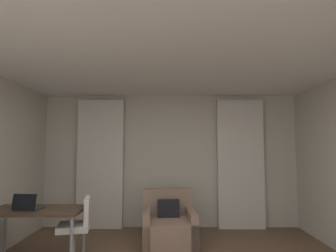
# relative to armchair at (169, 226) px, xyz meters

# --- Properties ---
(wall_window) EXTENTS (5.12, 0.06, 2.60)m
(wall_window) POSITION_rel_armchair_xyz_m (0.03, 0.95, 1.03)
(wall_window) COLOR beige
(wall_window) RESTS_ON ground
(ceiling) EXTENTS (5.12, 6.12, 0.06)m
(ceiling) POSITION_rel_armchair_xyz_m (0.03, -2.08, 2.36)
(ceiling) COLOR white
(ceiling) RESTS_ON wall_left
(curtain_left_panel) EXTENTS (0.90, 0.06, 2.50)m
(curtain_left_panel) POSITION_rel_armchair_xyz_m (-1.35, 0.82, 0.98)
(curtain_left_panel) COLOR silver
(curtain_left_panel) RESTS_ON ground
(curtain_right_panel) EXTENTS (0.90, 0.06, 2.50)m
(curtain_right_panel) POSITION_rel_armchair_xyz_m (1.40, 0.82, 0.98)
(curtain_right_panel) COLOR silver
(curtain_right_panel) RESTS_ON ground
(armchair) EXTENTS (0.90, 0.91, 0.84)m
(armchair) POSITION_rel_armchair_xyz_m (0.00, 0.00, 0.00)
(armchair) COLOR #997A66
(armchair) RESTS_ON ground
(desk) EXTENTS (1.22, 0.60, 0.74)m
(desk) POSITION_rel_armchair_xyz_m (-1.76, -0.86, 0.40)
(desk) COLOR #4C3828
(desk) RESTS_ON ground
(desk_chair) EXTENTS (0.48, 0.48, 0.88)m
(desk_chair) POSITION_rel_armchair_xyz_m (-1.23, -0.83, 0.12)
(desk_chair) COLOR gray
(desk_chair) RESTS_ON ground
(laptop) EXTENTS (0.34, 0.28, 0.22)m
(laptop) POSITION_rel_armchair_xyz_m (-1.85, -0.94, 0.51)
(laptop) COLOR #2D2D33
(laptop) RESTS_ON desk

